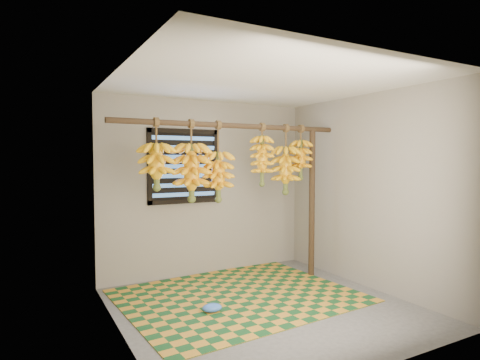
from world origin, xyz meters
TOP-DOWN VIEW (x-y plane):
  - floor at (0.00, 0.00)m, footprint 3.00×3.00m
  - ceiling at (0.00, 0.00)m, footprint 3.00×3.00m
  - wall_back at (0.00, 1.50)m, footprint 3.00×0.01m
  - wall_left at (-1.50, 0.00)m, footprint 0.01×3.00m
  - wall_right at (1.50, 0.00)m, footprint 0.01×3.00m
  - window at (-0.35, 1.48)m, footprint 1.00×0.04m
  - hanging_pole at (0.00, 0.70)m, footprint 3.00×0.06m
  - support_post at (1.20, 0.70)m, footprint 0.08×0.08m
  - woven_mat at (-0.08, 0.44)m, footprint 2.73×2.24m
  - plastic_bag at (-0.56, 0.13)m, footprint 0.23×0.18m
  - banana_bunch_a at (-0.96, 0.70)m, footprint 0.38×0.38m
  - banana_bunch_b at (-0.55, 0.70)m, footprint 0.41×0.41m
  - banana_bunch_c at (-0.21, 0.70)m, footprint 0.34×0.34m
  - banana_bunch_d at (0.40, 0.70)m, footprint 0.28×0.28m
  - banana_bunch_e at (0.76, 0.70)m, footprint 0.36×0.36m
  - banana_bunch_f at (1.00, 0.70)m, footprint 0.29×0.29m

SIDE VIEW (x-z plane):
  - floor at x=0.00m, z-range -0.01..0.00m
  - woven_mat at x=-0.08m, z-range 0.00..0.01m
  - plastic_bag at x=-0.56m, z-range 0.01..0.10m
  - support_post at x=1.20m, z-range 0.00..2.00m
  - wall_back at x=0.00m, z-range 0.00..2.40m
  - wall_left at x=-1.50m, z-range 0.00..2.40m
  - wall_right at x=1.50m, z-range 0.00..2.40m
  - banana_bunch_c at x=-0.21m, z-range 0.91..1.87m
  - banana_bunch_b at x=-0.55m, z-range 0.98..1.91m
  - banana_bunch_e at x=0.76m, z-range 1.00..1.91m
  - window at x=-0.35m, z-range 1.00..2.00m
  - banana_bunch_a at x=-0.96m, z-range 1.12..1.91m
  - banana_bunch_d at x=0.40m, z-range 1.19..1.97m
  - banana_bunch_f at x=1.00m, z-range 1.23..1.95m
  - hanging_pole at x=0.00m, z-range 1.97..2.03m
  - ceiling at x=0.00m, z-range 2.40..2.41m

